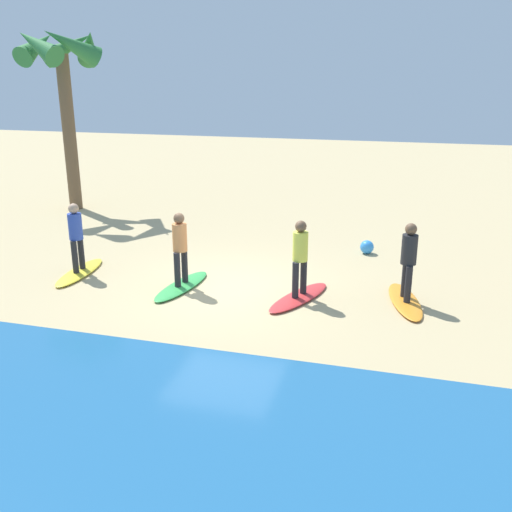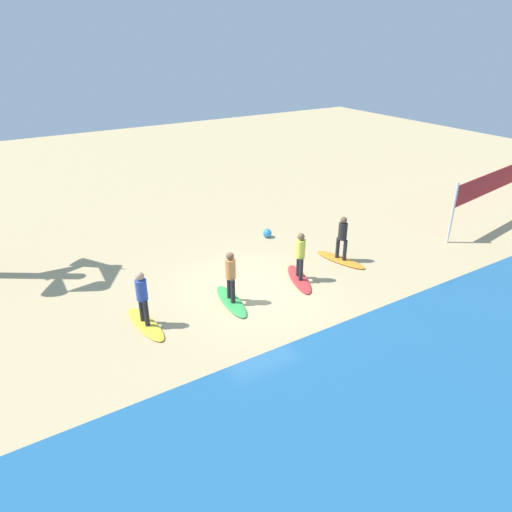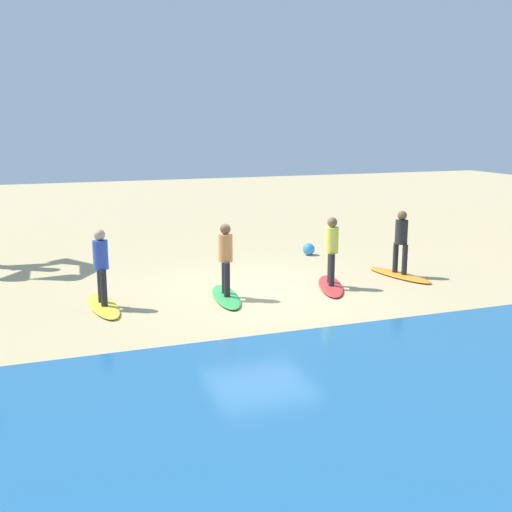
% 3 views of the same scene
% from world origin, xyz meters
% --- Properties ---
extents(ground_plane, '(60.00, 60.00, 0.00)m').
position_xyz_m(ground_plane, '(0.00, 0.00, 0.00)').
color(ground_plane, tan).
extents(surfboard_orange, '(1.03, 2.17, 0.09)m').
position_xyz_m(surfboard_orange, '(-3.94, -0.20, 0.04)').
color(surfboard_orange, orange).
rests_on(surfboard_orange, ground).
extents(surfer_orange, '(0.32, 0.45, 1.64)m').
position_xyz_m(surfer_orange, '(-3.94, -0.20, 1.04)').
color(surfer_orange, '#232328').
rests_on(surfer_orange, surfboard_orange).
extents(surfboard_red, '(1.26, 2.16, 0.09)m').
position_xyz_m(surfboard_red, '(-1.76, 0.19, 0.04)').
color(surfboard_red, red).
rests_on(surfboard_red, ground).
extents(surfer_red, '(0.32, 0.44, 1.64)m').
position_xyz_m(surfer_red, '(-1.76, 0.19, 1.04)').
color(surfer_red, '#232328').
rests_on(surfer_red, surfboard_red).
extents(surfboard_green, '(0.84, 2.16, 0.09)m').
position_xyz_m(surfboard_green, '(0.92, 0.24, 0.04)').
color(surfboard_green, green).
rests_on(surfboard_green, ground).
extents(surfer_green, '(0.32, 0.46, 1.64)m').
position_xyz_m(surfer_green, '(0.92, 0.24, 1.04)').
color(surfer_green, '#232328').
rests_on(surfer_green, surfboard_green).
extents(surfboard_yellow, '(0.74, 2.14, 0.09)m').
position_xyz_m(surfboard_yellow, '(3.64, 0.04, 0.04)').
color(surfboard_yellow, yellow).
rests_on(surfboard_yellow, ground).
extents(surfer_yellow, '(0.32, 0.46, 1.64)m').
position_xyz_m(surfer_yellow, '(3.64, 0.04, 1.04)').
color(surfer_yellow, '#232328').
rests_on(surfer_yellow, surfboard_yellow).
extents(volleyball_net, '(8.99, 1.53, 2.50)m').
position_xyz_m(volleyball_net, '(-13.15, 0.09, 1.79)').
color(volleyball_net, silver).
rests_on(volleyball_net, ground).
extents(beach_ball, '(0.36, 0.36, 0.36)m').
position_xyz_m(beach_ball, '(-2.85, -3.47, 0.18)').
color(beach_ball, '#338CE5').
rests_on(beach_ball, ground).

